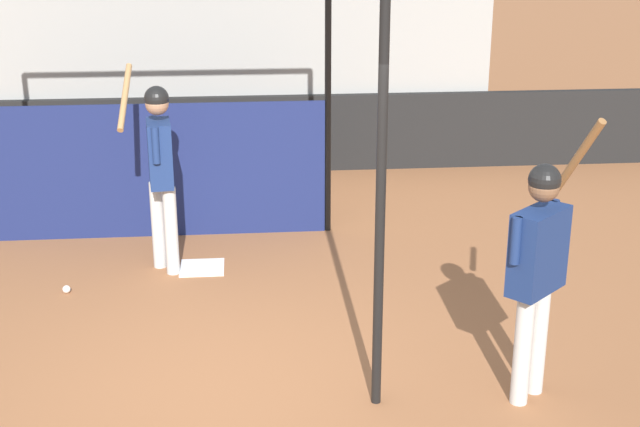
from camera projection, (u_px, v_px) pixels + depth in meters
name	position (u px, v px, depth m)	size (l,w,h in m)	color
ground_plane	(229.00, 385.00, 6.79)	(60.00, 60.00, 0.00)	#935B38
outfield_wall	(231.00, 135.00, 12.01)	(24.00, 0.12, 1.04)	black
bleacher_section	(230.00, 53.00, 13.29)	(7.05, 3.20, 2.72)	#9E9E99
batting_cage	(147.00, 134.00, 8.85)	(3.80, 3.74, 3.10)	black
home_plate	(202.00, 268.00, 8.96)	(0.44, 0.44, 0.02)	white
player_batter	(159.00, 160.00, 8.56)	(0.52, 0.86, 1.99)	silver
player_waiting	(538.00, 259.00, 6.29)	(0.67, 0.77, 2.11)	silver
baseball	(66.00, 289.00, 8.39)	(0.07, 0.07, 0.07)	white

